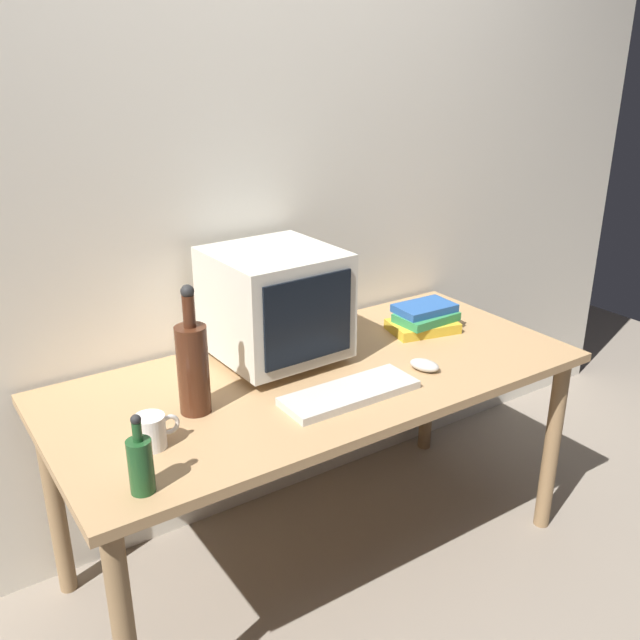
% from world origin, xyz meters
% --- Properties ---
extents(ground_plane, '(6.00, 6.00, 0.00)m').
position_xyz_m(ground_plane, '(0.00, 0.00, 0.00)').
color(ground_plane, gray).
extents(back_wall, '(4.00, 0.08, 2.50)m').
position_xyz_m(back_wall, '(0.00, 0.45, 1.25)').
color(back_wall, silver).
rests_on(back_wall, ground).
extents(desk, '(1.69, 0.78, 0.71)m').
position_xyz_m(desk, '(0.00, 0.00, 0.63)').
color(desk, tan).
rests_on(desk, ground).
extents(crt_monitor, '(0.39, 0.40, 0.37)m').
position_xyz_m(crt_monitor, '(-0.06, 0.17, 0.91)').
color(crt_monitor, beige).
rests_on(crt_monitor, desk).
extents(keyboard, '(0.42, 0.15, 0.02)m').
position_xyz_m(keyboard, '(-0.02, -0.18, 0.72)').
color(keyboard, beige).
rests_on(keyboard, desk).
extents(computer_mouse, '(0.09, 0.11, 0.04)m').
position_xyz_m(computer_mouse, '(0.29, -0.17, 0.73)').
color(computer_mouse, beige).
rests_on(computer_mouse, desk).
extents(bottle_tall, '(0.09, 0.09, 0.38)m').
position_xyz_m(bottle_tall, '(-0.43, -0.01, 0.85)').
color(bottle_tall, '#472314').
rests_on(bottle_tall, desk).
extents(bottle_short, '(0.06, 0.06, 0.20)m').
position_xyz_m(bottle_short, '(-0.69, -0.29, 0.79)').
color(bottle_short, '#1E4C23').
rests_on(bottle_short, desk).
extents(book_stack, '(0.27, 0.20, 0.10)m').
position_xyz_m(book_stack, '(0.51, 0.08, 0.76)').
color(book_stack, gold).
rests_on(book_stack, desk).
extents(mug, '(0.12, 0.08, 0.09)m').
position_xyz_m(mug, '(-0.60, -0.12, 0.76)').
color(mug, white).
rests_on(mug, desk).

